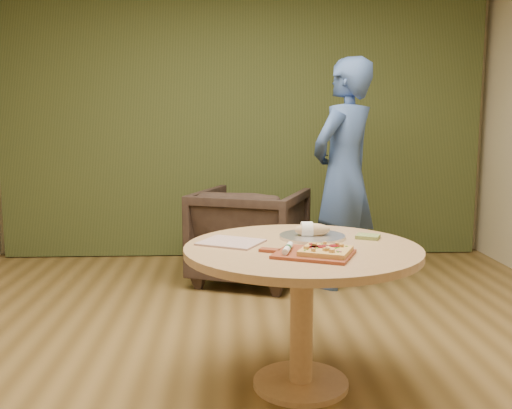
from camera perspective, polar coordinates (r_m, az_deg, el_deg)
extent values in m
cube|color=olive|center=(3.20, 0.06, -17.29)|extent=(5.00, 6.00, 0.02)
cube|color=beige|center=(5.89, -1.39, 8.67)|extent=(5.00, 0.02, 2.80)
cube|color=#303A1A|center=(5.78, -1.36, 8.67)|extent=(4.80, 0.14, 2.78)
cylinder|color=tan|center=(3.14, 4.49, -17.35)|extent=(0.50, 0.50, 0.03)
cylinder|color=tan|center=(3.01, 4.57, -11.51)|extent=(0.12, 0.12, 0.68)
cylinder|color=tan|center=(2.90, 4.65, -4.54)|extent=(1.20, 1.20, 0.04)
cube|color=brown|center=(2.70, 5.82, -4.95)|extent=(0.43, 0.40, 0.01)
cube|color=brown|center=(2.76, 1.39, -4.60)|extent=(0.11, 0.09, 0.01)
cube|color=#E1B158|center=(2.69, 6.99, -4.61)|extent=(0.29, 0.29, 0.02)
cylinder|color=maroon|center=(2.71, 5.54, -4.24)|extent=(0.04, 0.04, 0.00)
cylinder|color=maroon|center=(2.77, 5.68, -3.95)|extent=(0.04, 0.04, 0.00)
cylinder|color=maroon|center=(2.72, 6.45, -4.20)|extent=(0.05, 0.05, 0.00)
cylinder|color=maroon|center=(2.74, 7.88, -4.11)|extent=(0.06, 0.06, 0.00)
cylinder|color=maroon|center=(2.71, 5.82, -4.21)|extent=(0.04, 0.04, 0.00)
cube|color=#D8A351|center=(2.73, 8.50, -4.07)|extent=(0.03, 0.03, 0.01)
cube|color=#D8A351|center=(2.73, 5.87, -4.02)|extent=(0.02, 0.02, 0.01)
cube|color=#D8A351|center=(2.67, 5.07, -4.32)|extent=(0.03, 0.03, 0.01)
cube|color=#D8A351|center=(2.64, 7.17, -4.49)|extent=(0.02, 0.02, 0.01)
cube|color=#D8A351|center=(2.75, 8.34, -3.97)|extent=(0.02, 0.02, 0.01)
cube|color=#D8A351|center=(2.76, 8.14, -3.92)|extent=(0.02, 0.02, 0.01)
cube|color=#D8A351|center=(2.77, 6.91, -3.87)|extent=(0.02, 0.02, 0.01)
cube|color=#D8A351|center=(2.61, 7.59, -4.62)|extent=(0.03, 0.03, 0.01)
cube|color=#D8A351|center=(2.63, 5.76, -4.54)|extent=(0.02, 0.02, 0.01)
cube|color=#D8A351|center=(2.64, 6.93, -4.47)|extent=(0.03, 0.03, 0.01)
cube|color=#367B1C|center=(2.75, 6.39, -4.05)|extent=(0.01, 0.01, 0.00)
cube|color=#367B1C|center=(2.74, 9.04, -4.14)|extent=(0.01, 0.01, 0.00)
cube|color=#367B1C|center=(2.78, 6.59, -3.94)|extent=(0.01, 0.01, 0.00)
cube|color=#367B1C|center=(2.69, 6.13, -4.34)|extent=(0.01, 0.01, 0.00)
cube|color=#367B1C|center=(2.62, 8.21, -4.71)|extent=(0.01, 0.01, 0.00)
cube|color=#367B1C|center=(2.66, 5.14, -4.48)|extent=(0.01, 0.01, 0.00)
cube|color=#367B1C|center=(2.70, 7.99, -4.34)|extent=(0.01, 0.01, 0.00)
cube|color=#367B1C|center=(2.69, 6.86, -4.36)|extent=(0.01, 0.01, 0.00)
cube|color=#367B1C|center=(2.64, 4.91, -4.58)|extent=(0.01, 0.01, 0.00)
cube|color=#367B1C|center=(2.71, 8.19, -4.28)|extent=(0.01, 0.01, 0.00)
cube|color=#8A4167|center=(2.63, 8.27, -4.66)|extent=(0.02, 0.03, 0.00)
cube|color=#8A4167|center=(2.66, 7.25, -4.49)|extent=(0.02, 0.03, 0.00)
cube|color=#8A4167|center=(2.68, 5.66, -4.37)|extent=(0.01, 0.03, 0.00)
cube|color=#8A4167|center=(2.75, 6.95, -4.08)|extent=(0.03, 0.01, 0.00)
cylinder|color=white|center=(2.71, 3.19, -4.38)|extent=(0.07, 0.17, 0.03)
cylinder|color=#194C26|center=(2.71, 3.19, -4.38)|extent=(0.04, 0.03, 0.03)
cube|color=silver|center=(2.80, 3.49, -3.96)|extent=(0.02, 0.04, 0.00)
cube|color=silver|center=(2.96, -2.50, -3.79)|extent=(0.38, 0.36, 0.01)
cylinder|color=silver|center=(3.10, 5.65, -3.26)|extent=(0.35, 0.35, 0.01)
cylinder|color=silver|center=(3.10, 5.65, -3.17)|extent=(0.36, 0.36, 0.02)
ellipsoid|color=#D1B17F|center=(3.09, 5.66, -2.54)|extent=(0.19, 0.08, 0.07)
cylinder|color=white|center=(3.09, 5.11, -2.55)|extent=(0.06, 0.09, 0.09)
cube|color=#5B7032|center=(3.13, 11.12, -3.17)|extent=(0.15, 0.14, 0.02)
imported|color=black|center=(4.88, -0.58, -2.60)|extent=(1.09, 1.06, 0.89)
imported|color=#395593|center=(4.73, 8.78, 3.00)|extent=(0.81, 0.80, 1.88)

